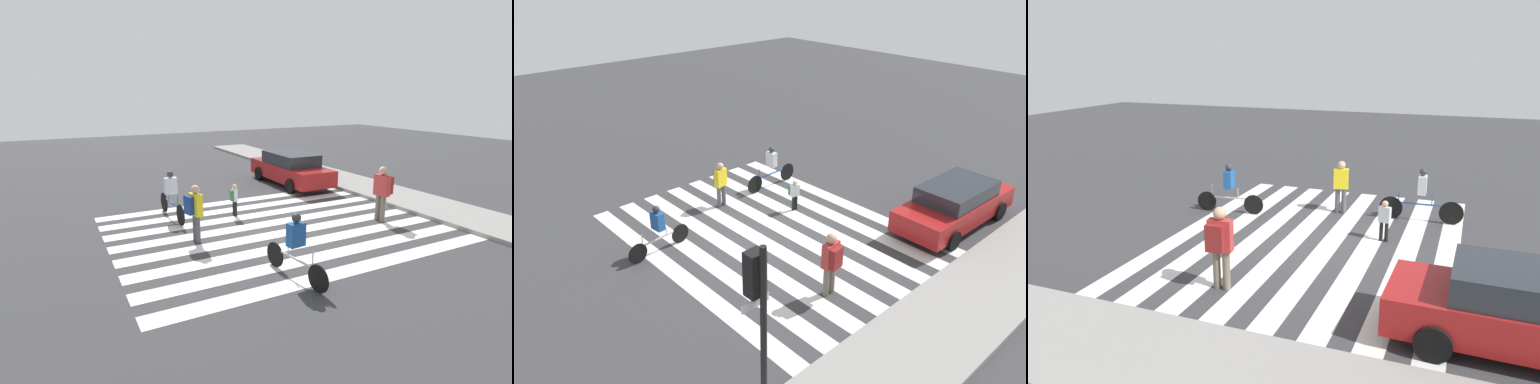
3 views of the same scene
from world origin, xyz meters
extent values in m
plane|color=#38383A|center=(0.00, 0.00, 0.00)|extent=(60.00, 60.00, 0.00)
cube|color=gray|center=(0.00, 6.25, 0.07)|extent=(36.00, 2.50, 0.14)
cube|color=silver|center=(-3.47, 0.00, 0.00)|extent=(0.54, 10.00, 0.01)
cube|color=silver|center=(-2.48, 0.00, 0.00)|extent=(0.54, 10.00, 0.01)
cube|color=silver|center=(-1.49, 0.00, 0.00)|extent=(0.54, 10.00, 0.01)
cube|color=silver|center=(-0.50, 0.00, 0.00)|extent=(0.54, 10.00, 0.01)
cube|color=silver|center=(0.50, 0.00, 0.00)|extent=(0.54, 10.00, 0.01)
cube|color=silver|center=(1.49, 0.00, 0.00)|extent=(0.54, 10.00, 0.01)
cube|color=silver|center=(2.48, 0.00, 0.00)|extent=(0.54, 10.00, 0.01)
cube|color=silver|center=(3.47, 0.00, 0.00)|extent=(0.54, 10.00, 0.01)
cylinder|color=#6B6051|center=(0.85, 3.44, 0.44)|extent=(0.16, 0.16, 0.88)
cylinder|color=#6B6051|center=(1.08, 3.44, 0.44)|extent=(0.16, 0.16, 0.88)
cube|color=#B73333|center=(0.96, 3.44, 1.22)|extent=(0.53, 0.28, 0.69)
sphere|color=tan|center=(0.96, 3.44, 1.71)|extent=(0.27, 0.27, 0.27)
cube|color=maroon|center=(0.98, 3.64, 1.22)|extent=(0.40, 0.22, 0.58)
cylinder|color=black|center=(-1.85, -0.61, 0.27)|extent=(0.10, 0.10, 0.54)
cylinder|color=black|center=(-1.71, -0.61, 0.27)|extent=(0.10, 0.10, 0.54)
cube|color=silver|center=(-1.78, -0.61, 0.76)|extent=(0.34, 0.21, 0.43)
sphere|color=tan|center=(-1.78, -0.61, 1.05)|extent=(0.17, 0.17, 0.17)
cube|color=#2D6638|center=(-1.75, -0.74, 0.76)|extent=(0.26, 0.16, 0.36)
cylinder|color=#4C4C51|center=(-0.16, -2.61, 0.40)|extent=(0.15, 0.15, 0.80)
cylinder|color=#4C4C51|center=(0.05, -2.61, 0.40)|extent=(0.15, 0.15, 0.80)
cube|color=yellow|center=(-0.06, -2.61, 1.11)|extent=(0.50, 0.30, 0.63)
sphere|color=tan|center=(-0.06, -2.61, 1.55)|extent=(0.25, 0.25, 0.25)
cube|color=navy|center=(-0.10, -2.79, 1.11)|extent=(0.37, 0.23, 0.53)
cylinder|color=black|center=(4.00, -1.30, 0.31)|extent=(0.63, 0.10, 0.63)
cylinder|color=black|center=(2.44, -1.46, 0.31)|extent=(0.63, 0.10, 0.63)
cube|color=#B2B2B7|center=(3.22, -1.38, 0.49)|extent=(1.33, 0.17, 0.04)
cylinder|color=#B2B2B7|center=(2.95, -1.41, 0.65)|extent=(0.03, 0.03, 0.32)
cylinder|color=#B2B2B7|center=(3.81, -1.32, 0.69)|extent=(0.03, 0.03, 0.40)
cube|color=#1E5199|center=(3.22, -1.38, 1.08)|extent=(0.28, 0.42, 0.55)
sphere|color=#333338|center=(3.22, -1.38, 1.48)|extent=(0.22, 0.22, 0.22)
cylinder|color=black|center=(-1.64, -2.60, 0.35)|extent=(0.70, 0.07, 0.70)
cylinder|color=black|center=(-3.40, -2.66, 0.35)|extent=(0.70, 0.07, 0.70)
cube|color=#1E4C8C|center=(-2.52, -2.63, 0.54)|extent=(1.49, 0.09, 0.04)
cylinder|color=#1E4C8C|center=(-2.83, -2.64, 0.70)|extent=(0.03, 0.03, 0.32)
cylinder|color=#1E4C8C|center=(-1.86, -2.60, 0.74)|extent=(0.03, 0.03, 0.40)
cube|color=silver|center=(-2.52, -2.63, 1.14)|extent=(0.25, 0.41, 0.55)
sphere|color=#333338|center=(-2.52, -2.63, 1.53)|extent=(0.22, 0.22, 0.22)
cube|color=maroon|center=(-5.00, 3.69, 0.61)|extent=(4.79, 1.88, 0.70)
cube|color=#23282D|center=(-5.00, 3.69, 1.22)|extent=(2.65, 1.70, 0.52)
cylinder|color=black|center=(-3.50, 4.53, 0.32)|extent=(0.64, 0.21, 0.64)
cylinder|color=black|center=(-3.54, 2.78, 0.32)|extent=(0.64, 0.21, 0.64)
cylinder|color=black|center=(-6.45, 4.59, 0.32)|extent=(0.64, 0.21, 0.64)
cylinder|color=black|center=(-6.49, 2.84, 0.32)|extent=(0.64, 0.21, 0.64)
camera|label=1|loc=(10.32, -6.10, 4.22)|focal=28.00mm
camera|label=2|loc=(9.47, 10.47, 8.24)|focal=35.00mm
camera|label=3|loc=(-3.81, 12.11, 4.92)|focal=35.00mm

